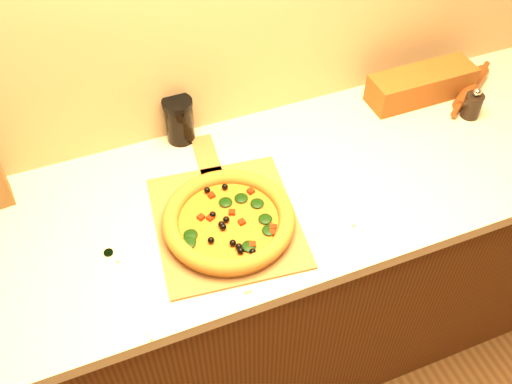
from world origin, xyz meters
name	(u,v)px	position (x,y,z in m)	size (l,w,h in m)	color
cabinet	(257,285)	(0.00, 1.43, 0.43)	(2.80, 0.65, 0.86)	#46240F
countertop	(257,197)	(0.00, 1.43, 0.88)	(2.84, 0.68, 0.04)	beige
pizza_peel	(225,217)	(-0.12, 1.37, 0.90)	(0.42, 0.58, 0.01)	brown
pizza	(229,220)	(-0.12, 1.33, 0.93)	(0.35, 0.35, 0.05)	#A86E2A
bottle_cap	(108,253)	(-0.43, 1.37, 0.90)	(0.02, 0.02, 0.01)	black
pepper_grinder	(473,105)	(0.76, 1.48, 0.94)	(0.06, 0.06, 0.11)	black
rolling_pin	(471,88)	(0.83, 1.58, 0.92)	(0.28, 0.21, 0.05)	#582E0F
bread_bag	(421,85)	(0.66, 1.63, 0.95)	(0.36, 0.12, 0.10)	#652C13
dark_jar	(179,120)	(-0.13, 1.72, 0.97)	(0.09, 0.09, 0.14)	black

